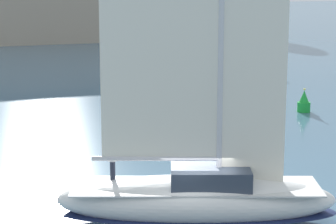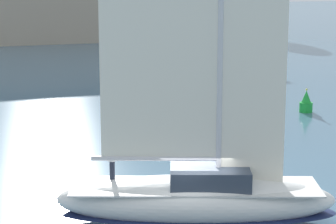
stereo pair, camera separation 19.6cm
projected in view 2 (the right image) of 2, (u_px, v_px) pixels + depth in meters
name	position (u px, v px, depth m)	size (l,w,h in m)	color
ground_plane	(195.00, 222.00, 24.53)	(400.00, 400.00, 0.00)	#42667F
sailboat_main	(196.00, 193.00, 24.30)	(10.87, 6.43, 14.43)	white
sailboat_moored_near_marina	(157.00, 51.00, 75.12)	(2.91, 6.18, 8.22)	maroon
channel_buoy	(306.00, 103.00, 44.47)	(0.89, 0.89, 1.64)	green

